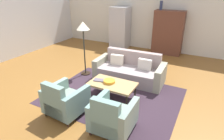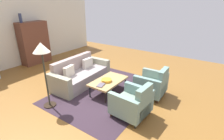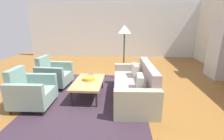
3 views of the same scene
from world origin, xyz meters
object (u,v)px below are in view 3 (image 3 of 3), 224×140
armchair_left (53,75)px  fruit_bowl (89,79)px  armchair_right (30,92)px  floor_lamp (124,34)px  book_stack (90,76)px  coffee_table (88,82)px  couch (136,87)px  refrigerator (224,50)px

armchair_left → fruit_bowl: bearing=70.1°
fruit_bowl → armchair_left: bearing=-113.8°
fruit_bowl → armchair_right: bearing=-59.3°
armchair_left → floor_lamp: floor_lamp is taller
book_stack → coffee_table: bearing=3.4°
armchair_right → couch: bearing=102.7°
coffee_table → book_stack: size_ratio=4.02×
armchair_right → fruit_bowl: size_ratio=2.92×
couch → coffee_table: bearing=88.0°
couch → floor_lamp: floor_lamp is taller
refrigerator → couch: bearing=-59.0°
couch → coffee_table: 1.19m
book_stack → floor_lamp: (-1.08, 0.90, 1.02)m
book_stack → floor_lamp: floor_lamp is taller
couch → coffee_table: size_ratio=1.78×
fruit_bowl → book_stack: (-0.30, -0.02, -0.02)m
armchair_left → book_stack: (0.22, 1.14, 0.08)m
armchair_right → book_stack: armchair_right is taller
armchair_right → refrigerator: 5.85m
armchair_right → refrigerator: size_ratio=0.48×
floor_lamp → couch: bearing=11.8°
couch → fruit_bowl: bearing=83.6°
couch → armchair_left: 2.43m
armchair_right → floor_lamp: size_ratio=0.51×
coffee_table → floor_lamp: 2.02m
fruit_bowl → refrigerator: size_ratio=0.16×
armchair_right → fruit_bowl: bearing=118.9°
armchair_left → floor_lamp: size_ratio=0.51×
couch → fruit_bowl: 1.20m
armchair_left → refrigerator: bearing=106.4°
couch → armchair_right: 2.43m
armchair_left → fruit_bowl: 1.28m
couch → refrigerator: 3.51m
coffee_table → couch: bearing=90.2°
fruit_bowl → refrigerator: (-1.69, 4.14, 0.48)m
coffee_table → armchair_left: (-0.60, -1.17, -0.03)m
book_stack → floor_lamp: bearing=140.2°
armchair_right → refrigerator: (-2.38, 5.31, 0.58)m
couch → book_stack: size_ratio=7.14×
armchair_left → coffee_table: bearing=66.5°
couch → armchair_left: bearing=73.5°
coffee_table → refrigerator: size_ratio=0.65×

